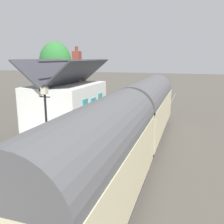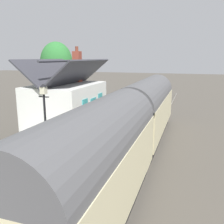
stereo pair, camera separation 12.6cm
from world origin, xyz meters
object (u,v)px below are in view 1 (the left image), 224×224
object	(u,v)px
bench_mid_platform	(123,101)
planter_by_door	(104,102)
station_building	(67,103)
planter_bench_right	(91,102)
lamp_post_platform	(46,110)
bench_near_building	(115,107)
tree_behind_building	(56,62)
bench_platform_end	(10,171)
planter_bench_left	(120,111)
planter_edge_far	(116,102)
planter_corner_building	(7,195)
station_sign_board	(57,139)
train	(132,124)

from	to	relation	value
bench_mid_platform	planter_by_door	size ratio (longest dim) A/B	1.50
station_building	planter_bench_right	world-z (taller)	station_building
planter_by_door	lamp_post_platform	distance (m)	15.68
bench_near_building	tree_behind_building	xyz separation A→B (m)	(7.44, 10.43, 3.88)
bench_platform_end	lamp_post_platform	size ratio (longest dim) A/B	0.37
planter_bench_left	tree_behind_building	size ratio (longest dim) A/B	0.14
tree_behind_building	planter_edge_far	bearing A→B (deg)	-119.24
planter_bench_left	planter_corner_building	world-z (taller)	planter_corner_building
bench_near_building	station_sign_board	distance (m)	11.66
train	station_sign_board	bearing A→B (deg)	139.32
station_building	station_sign_board	size ratio (longest dim) A/B	4.15
planter_bench_left	train	bearing A→B (deg)	-158.98
planter_edge_far	planter_corner_building	distance (m)	17.39
bench_platform_end	planter_bench_right	bearing A→B (deg)	10.64
bench_near_building	lamp_post_platform	xyz separation A→B (m)	(-12.05, -0.43, 2.17)
bench_mid_platform	bench_near_building	size ratio (longest dim) A/B	1.01
bench_platform_end	planter_bench_left	size ratio (longest dim) A/B	1.31
bench_near_building	bench_platform_end	bearing A→B (deg)	179.20
planter_bench_right	station_sign_board	size ratio (longest dim) A/B	0.57
planter_by_door	planter_edge_far	bearing A→B (deg)	-126.37
planter_edge_far	station_sign_board	bearing A→B (deg)	-175.16
lamp_post_platform	station_sign_board	world-z (taller)	lamp_post_platform
planter_by_door	planter_corner_building	bearing A→B (deg)	-169.97
bench_near_building	planter_edge_far	distance (m)	1.92
bench_mid_platform	planter_bench_left	size ratio (longest dim) A/B	1.32
planter_edge_far	tree_behind_building	distance (m)	12.04
train	planter_corner_building	bearing A→B (deg)	160.71
bench_mid_platform	planter_bench_left	world-z (taller)	bench_mid_platform
bench_mid_platform	planter_bench_right	distance (m)	3.38
station_building	lamp_post_platform	size ratio (longest dim) A/B	1.72
planter_edge_far	lamp_post_platform	bearing A→B (deg)	-176.30
bench_near_building	planter_corner_building	bearing A→B (deg)	-176.24
bench_platform_end	planter_bench_right	world-z (taller)	planter_bench_right
station_building	planter_corner_building	distance (m)	10.51
station_building	bench_platform_end	size ratio (longest dim) A/B	4.63
station_building	train	bearing A→B (deg)	-117.05
planter_edge_far	lamp_post_platform	distance (m)	14.11
planter_bench_right	planter_by_door	distance (m)	1.97
planter_by_door	tree_behind_building	size ratio (longest dim) A/B	0.12
planter_corner_building	bench_near_building	bearing A→B (deg)	3.76
planter_corner_building	planter_by_door	bearing A→B (deg)	10.03
lamp_post_platform	tree_behind_building	bearing A→B (deg)	29.12
bench_near_building	tree_behind_building	distance (m)	13.39
planter_bench_right	planter_edge_far	bearing A→B (deg)	-80.14
planter_edge_far	planter_by_door	size ratio (longest dim) A/B	1.07
planter_by_door	bench_mid_platform	bearing A→B (deg)	-95.90
station_building	planter_bench_left	bearing A→B (deg)	-29.08
bench_platform_end	planter_edge_far	size ratio (longest dim) A/B	1.40
station_building	planter_bench_left	distance (m)	5.61
train	station_sign_board	world-z (taller)	train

